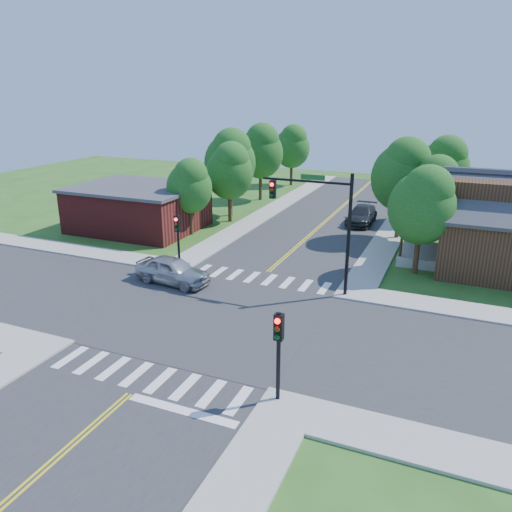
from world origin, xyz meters
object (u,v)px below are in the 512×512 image
at_px(car_silver, 173,271).
at_px(signal_pole_se, 278,341).
at_px(signal_mast_ne, 320,213).
at_px(car_dgrey, 362,215).
at_px(signal_pole_nw, 178,232).

bearing_deg(car_silver, signal_pole_se, -124.44).
relative_size(signal_mast_ne, signal_pole_se, 1.89).
relative_size(signal_mast_ne, car_silver, 1.41).
height_order(car_silver, car_dgrey, car_silver).
distance_m(signal_pole_se, car_silver, 13.84).
distance_m(signal_mast_ne, signal_pole_se, 11.55).
bearing_deg(signal_mast_ne, signal_pole_se, -81.44).
relative_size(signal_mast_ne, signal_pole_nw, 1.89).
bearing_deg(signal_mast_ne, signal_pole_nw, -179.93).
bearing_deg(car_dgrey, signal_pole_nw, -118.39).
height_order(signal_pole_se, signal_pole_nw, same).
distance_m(signal_mast_ne, car_dgrey, 17.17).
bearing_deg(signal_pole_nw, signal_mast_ne, 0.07).
bearing_deg(signal_mast_ne, car_dgrey, 92.71).
height_order(signal_pole_nw, car_silver, signal_pole_nw).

